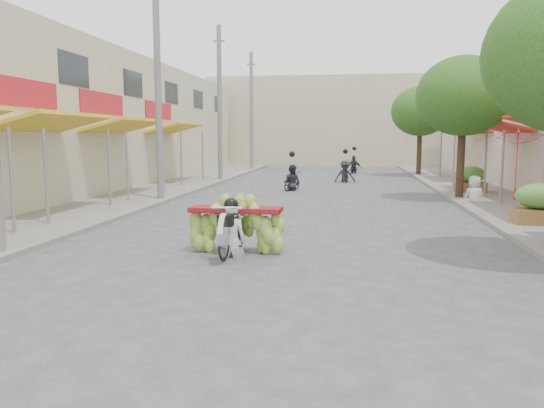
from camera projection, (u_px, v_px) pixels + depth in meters
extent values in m
plane|color=#515156|center=(237.00, 324.00, 6.68)|extent=(120.00, 120.00, 0.00)
cube|color=gray|center=(150.00, 191.00, 22.40)|extent=(4.00, 60.00, 0.12)
cube|color=gray|center=(497.00, 196.00, 20.38)|extent=(4.00, 60.00, 0.12)
cube|color=#BFB797|center=(22.00, 120.00, 21.77)|extent=(8.00, 40.00, 6.00)
cylinder|color=slate|center=(12.00, 183.00, 12.14)|extent=(0.08, 0.08, 2.55)
cube|color=gold|center=(52.00, 122.00, 15.21)|extent=(1.77, 4.00, 0.53)
cylinder|color=slate|center=(46.00, 179.00, 13.51)|extent=(0.08, 0.08, 2.55)
cylinder|color=slate|center=(109.00, 170.00, 17.04)|extent=(0.08, 0.08, 2.55)
cube|color=#B41828|center=(22.00, 92.00, 15.23)|extent=(0.10, 3.50, 0.80)
cube|color=gold|center=(125.00, 126.00, 20.12)|extent=(1.77, 4.00, 0.53)
cylinder|color=slate|center=(127.00, 167.00, 18.42)|extent=(0.08, 0.08, 2.55)
cylinder|color=slate|center=(163.00, 162.00, 21.95)|extent=(0.08, 0.08, 2.55)
cube|color=#B41828|center=(102.00, 103.00, 20.13)|extent=(0.10, 3.50, 0.80)
cube|color=gold|center=(176.00, 128.00, 26.00)|extent=(1.77, 4.00, 0.53)
cylinder|color=slate|center=(181.00, 160.00, 24.31)|extent=(0.08, 0.08, 2.55)
cylinder|color=slate|center=(203.00, 157.00, 27.84)|extent=(0.08, 0.08, 2.55)
cube|color=#B41828|center=(158.00, 111.00, 26.02)|extent=(0.10, 3.50, 0.80)
cube|color=#1E2328|center=(73.00, 70.00, 18.05)|extent=(0.08, 2.00, 1.10)
cube|color=#1E2328|center=(133.00, 84.00, 22.95)|extent=(0.08, 2.00, 1.10)
cube|color=#1E2328|center=(171.00, 93.00, 27.86)|extent=(0.08, 2.00, 1.10)
cube|color=#1E2328|center=(198.00, 100.00, 32.77)|extent=(0.08, 2.00, 1.10)
cube|color=#1E2328|center=(218.00, 104.00, 37.67)|extent=(0.08, 2.00, 1.10)
cylinder|color=slate|center=(544.00, 178.00, 13.56)|extent=(0.08, 0.08, 2.55)
cylinder|color=slate|center=(502.00, 169.00, 17.28)|extent=(0.08, 0.08, 2.55)
cube|color=red|center=(497.00, 126.00, 21.00)|extent=(1.77, 4.20, 0.53)
cylinder|color=slate|center=(485.00, 166.00, 19.44)|extent=(0.08, 0.08, 2.55)
cylinder|color=slate|center=(464.00, 161.00, 23.17)|extent=(0.08, 0.08, 2.55)
cube|color=red|center=(465.00, 128.00, 26.89)|extent=(1.77, 4.20, 0.53)
cylinder|color=slate|center=(454.00, 159.00, 25.33)|extent=(0.08, 0.08, 2.55)
cylinder|color=slate|center=(441.00, 156.00, 29.06)|extent=(0.08, 0.08, 2.55)
cube|color=#BFB797|center=(334.00, 122.00, 43.52)|extent=(20.00, 6.00, 7.00)
cylinder|color=slate|center=(158.00, 89.00, 18.73)|extent=(0.24, 0.24, 8.00)
cylinder|color=slate|center=(220.00, 104.00, 27.56)|extent=(0.24, 0.24, 8.00)
cube|color=slate|center=(219.00, 41.00, 27.15)|extent=(0.60, 0.08, 0.08)
cylinder|color=slate|center=(251.00, 112.00, 36.39)|extent=(0.24, 0.24, 8.00)
cube|color=slate|center=(251.00, 64.00, 35.98)|extent=(0.60, 0.08, 0.08)
cylinder|color=#3A2719|center=(461.00, 157.00, 19.43)|extent=(0.28, 0.28, 3.20)
ellipsoid|color=#2D5B1A|center=(464.00, 96.00, 19.15)|extent=(3.40, 3.40, 2.90)
cylinder|color=#3A2719|center=(419.00, 149.00, 31.21)|extent=(0.28, 0.28, 3.20)
ellipsoid|color=#2D5B1A|center=(421.00, 111.00, 30.93)|extent=(3.40, 3.40, 2.90)
cube|color=brown|center=(539.00, 214.00, 13.59)|extent=(1.20, 0.80, 0.50)
ellipsoid|color=#529638|center=(540.00, 191.00, 13.51)|extent=(1.20, 0.88, 0.66)
cube|color=brown|center=(470.00, 185.00, 21.44)|extent=(1.20, 0.80, 0.50)
ellipsoid|color=#529638|center=(471.00, 171.00, 21.36)|extent=(1.20, 0.88, 0.66)
imported|color=black|center=(232.00, 232.00, 10.40)|extent=(0.62, 1.68, 0.97)
cylinder|color=silver|center=(224.00, 231.00, 9.75)|extent=(0.10, 0.66, 0.66)
cube|color=black|center=(226.00, 220.00, 9.82)|extent=(0.28, 0.22, 0.22)
cylinder|color=silver|center=(227.00, 208.00, 9.89)|extent=(0.60, 0.05, 0.05)
cube|color=maroon|center=(236.00, 209.00, 10.69)|extent=(1.85, 0.55, 0.10)
imported|color=silver|center=(231.00, 203.00, 10.28)|extent=(0.55, 0.41, 1.52)
sphere|color=black|center=(231.00, 165.00, 10.16)|extent=(0.28, 0.28, 0.28)
imported|color=red|center=(519.00, 127.00, 14.16)|extent=(2.44, 2.44, 1.97)
imported|color=silver|center=(475.00, 175.00, 19.15)|extent=(0.91, 0.68, 1.64)
imported|color=black|center=(292.00, 181.00, 23.07)|extent=(0.95, 1.54, 0.81)
imported|color=#2C2B33|center=(292.00, 165.00, 22.98)|extent=(0.90, 0.70, 1.65)
sphere|color=black|center=(292.00, 154.00, 22.92)|extent=(0.26, 0.26, 0.26)
imported|color=black|center=(345.00, 171.00, 27.22)|extent=(0.82, 1.94, 1.11)
imported|color=#2C2B33|center=(345.00, 160.00, 27.15)|extent=(1.13, 0.71, 1.65)
sphere|color=black|center=(345.00, 151.00, 27.09)|extent=(0.26, 0.26, 0.26)
imported|color=black|center=(354.00, 167.00, 33.60)|extent=(0.73, 1.55, 0.84)
imported|color=#2C2B33|center=(354.00, 156.00, 33.51)|extent=(1.03, 0.66, 1.65)
sphere|color=black|center=(354.00, 148.00, 33.45)|extent=(0.26, 0.26, 0.26)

